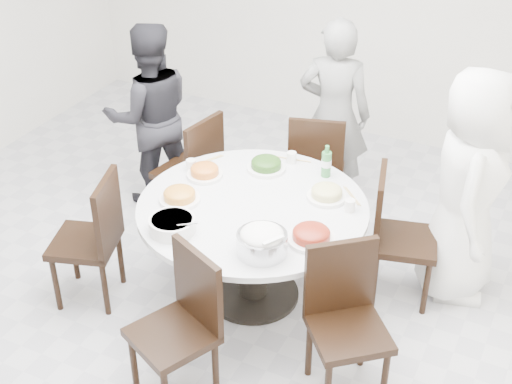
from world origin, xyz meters
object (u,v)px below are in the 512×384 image
at_px(chair_sw, 84,239).
at_px(diner_left, 150,116).
at_px(dining_table, 253,252).
at_px(chair_s, 172,333).
at_px(beverage_bottle, 326,161).
at_px(chair_nw, 187,170).
at_px(diner_middle, 334,115).
at_px(soup_bowl, 172,225).
at_px(chair_se, 349,330).
at_px(chair_n, 317,164).
at_px(chair_ne, 405,238).
at_px(rice_bowl, 262,244).
at_px(diner_right, 468,187).

relative_size(chair_sw, diner_left, 0.62).
height_order(dining_table, chair_s, chair_s).
height_order(dining_table, beverage_bottle, beverage_bottle).
xyz_separation_m(chair_nw, diner_middle, (0.90, 0.80, 0.31)).
distance_m(diner_middle, soup_bowl, 1.91).
bearing_deg(diner_middle, chair_se, 102.35).
distance_m(diner_left, beverage_bottle, 1.61).
height_order(chair_n, chair_nw, same).
bearing_deg(chair_n, beverage_bottle, 99.90).
bearing_deg(chair_se, chair_sw, 138.67).
xyz_separation_m(chair_se, diner_middle, (-0.85, 1.94, 0.31)).
height_order(chair_ne, diner_middle, diner_middle).
height_order(dining_table, soup_bowl, soup_bowl).
height_order(diner_left, soup_bowl, diner_left).
bearing_deg(diner_left, soup_bowl, 85.02).
bearing_deg(diner_middle, soup_bowl, 68.69).
bearing_deg(rice_bowl, chair_n, 99.87).
xyz_separation_m(chair_nw, soup_bowl, (0.56, -1.08, 0.32)).
bearing_deg(dining_table, chair_se, -31.55).
distance_m(chair_ne, chair_nw, 1.78).
xyz_separation_m(diner_middle, rice_bowl, (0.25, -1.83, 0.02)).
bearing_deg(chair_ne, dining_table, 102.98).
xyz_separation_m(chair_se, soup_bowl, (-1.18, 0.06, 0.32)).
bearing_deg(diner_left, chair_sw, 59.86).
height_order(diner_left, beverage_bottle, diner_left).
height_order(chair_se, diner_left, diner_left).
xyz_separation_m(rice_bowl, beverage_bottle, (0.01, 0.99, 0.05)).
bearing_deg(chair_ne, chair_sw, 102.48).
relative_size(chair_ne, chair_se, 1.00).
xyz_separation_m(diner_right, rice_bowl, (-0.94, -1.14, -0.01)).
relative_size(dining_table, chair_s, 1.58).
bearing_deg(chair_nw, chair_n, 130.15).
height_order(diner_middle, diner_left, diner_middle).
height_order(diner_middle, rice_bowl, diner_middle).
bearing_deg(beverage_bottle, diner_left, 171.51).
relative_size(dining_table, soup_bowl, 5.26).
relative_size(chair_ne, beverage_bottle, 4.08).
bearing_deg(soup_bowl, chair_ne, 37.73).
relative_size(dining_table, diner_middle, 0.95).
relative_size(chair_sw, soup_bowl, 3.33).
distance_m(chair_ne, chair_sw, 2.14).
bearing_deg(chair_ne, diner_right, -65.49).
distance_m(dining_table, chair_se, 1.03).
bearing_deg(chair_ne, rice_bowl, 130.82).
xyz_separation_m(chair_n, beverage_bottle, (0.28, -0.58, 0.39)).
height_order(chair_se, rice_bowl, chair_se).
bearing_deg(rice_bowl, chair_ne, 54.96).
height_order(chair_nw, diner_middle, diner_middle).
relative_size(chair_s, rice_bowl, 3.18).
relative_size(diner_left, rice_bowl, 5.11).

